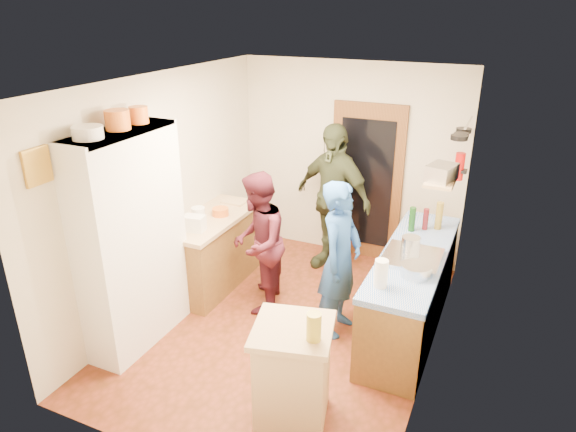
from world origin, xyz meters
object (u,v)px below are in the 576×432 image
Objects in this scene: right_counter_base at (411,293)px; person_back at (333,198)px; hutch_body at (132,241)px; person_left at (261,241)px; island_base at (293,377)px; person_hob at (342,261)px.

right_counter_base is 1.14× the size of person_back.
person_left is at bearing 51.46° from hutch_body.
person_left is (-1.04, 1.49, 0.37)m from island_base.
person_back is (-0.63, 2.69, 0.53)m from island_base.
person_hob reaches higher than person_left.
hutch_body is 2.05m from island_base.
right_counter_base is at bearing 81.31° from person_left.
person_left is at bearing -89.97° from person_back.
person_hob is 1.00m from person_left.
person_left is at bearing 87.45° from person_hob.
person_hob is (1.84, 0.93, -0.27)m from hutch_body.
person_back is at bearing 28.73° from person_hob.
hutch_body is 1.14× the size of person_back.
right_counter_base is 1.70m from person_left.
right_counter_base is at bearing 27.47° from hutch_body.
hutch_body is at bearing -152.53° from right_counter_base.
island_base is (-0.60, -1.72, 0.01)m from right_counter_base.
right_counter_base is (2.50, 1.30, -0.68)m from hutch_body.
hutch_body is 2.08m from person_hob.
person_hob is at bearing 92.27° from island_base.
person_left is 1.27m from person_back.
person_hob reaches higher than island_base.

